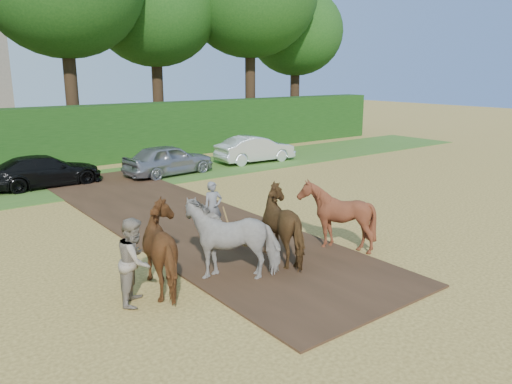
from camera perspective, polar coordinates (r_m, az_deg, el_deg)
ground at (r=10.40m, az=2.52°, el=-13.29°), size 120.00×120.00×0.00m
earth_strip at (r=16.63m, az=-9.06°, el=-2.89°), size 4.50×17.00×0.05m
grass_verge at (r=22.42m, az=-21.07°, el=0.64°), size 50.00×5.00×0.03m
hedgerow at (r=26.47m, az=-24.18°, el=5.50°), size 46.00×1.60×3.00m
spectator_near at (r=10.64m, az=-13.68°, el=-7.65°), size 1.09×1.13×1.83m
plough_team at (r=12.24m, az=0.47°, el=-4.35°), size 6.38×4.44×1.87m
parked_cars at (r=21.68m, az=-27.26°, el=1.48°), size 30.87×3.05×1.45m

